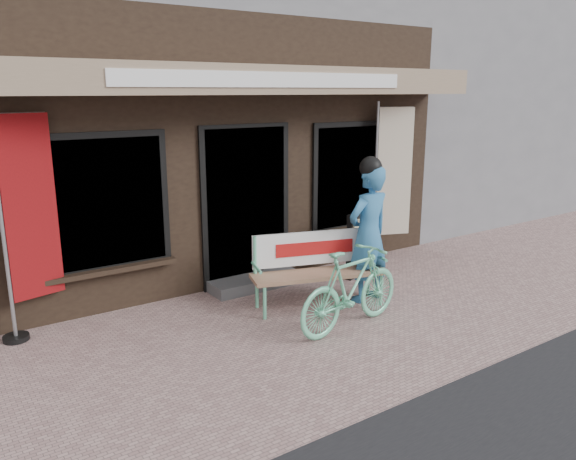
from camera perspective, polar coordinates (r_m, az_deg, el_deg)
ground at (r=6.43m, az=4.95°, el=-10.15°), size 70.00×70.00×0.00m
storefront at (r=10.20m, az=-13.26°, el=15.69°), size 7.00×6.77×6.00m
neighbor_right_near at (r=15.82m, az=16.91°, el=14.04°), size 10.00×7.00×5.60m
bench at (r=7.00m, az=2.99°, el=-3.38°), size 1.74×0.91×0.92m
person at (r=7.11m, az=8.18°, el=-0.12°), size 0.67×0.47×1.85m
bicycle at (r=6.35m, az=6.43°, el=-5.92°), size 1.61×0.65×0.94m
nobori_red at (r=6.55m, az=-25.04°, el=0.84°), size 0.74×0.33×2.49m
nobori_cream at (r=8.83m, az=10.38°, el=4.96°), size 0.72×0.41×2.47m
menu_stand at (r=8.11m, az=7.07°, el=-1.42°), size 0.47×0.24×0.94m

